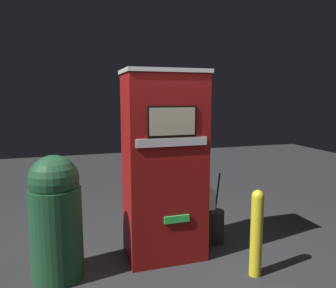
{
  "coord_description": "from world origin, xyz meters",
  "views": [
    {
      "loc": [
        -1.0,
        -3.02,
        1.76
      ],
      "look_at": [
        0.0,
        0.13,
        1.27
      ],
      "focal_mm": 35.0,
      "sensor_mm": 36.0,
      "label": 1
    }
  ],
  "objects_px": {
    "gas_pump": "(165,166)",
    "trash_bin": "(56,217)",
    "safety_bollard": "(257,231)",
    "squeegee_bucket": "(214,226)"
  },
  "relations": [
    {
      "from": "squeegee_bucket",
      "to": "trash_bin",
      "type": "bearing_deg",
      "value": -171.63
    },
    {
      "from": "gas_pump",
      "to": "trash_bin",
      "type": "xyz_separation_m",
      "value": [
        -1.12,
        -0.11,
        -0.4
      ]
    },
    {
      "from": "safety_bollard",
      "to": "trash_bin",
      "type": "relative_size",
      "value": 0.72
    },
    {
      "from": "trash_bin",
      "to": "safety_bollard",
      "type": "bearing_deg",
      "value": -16.49
    },
    {
      "from": "gas_pump",
      "to": "squeegee_bucket",
      "type": "relative_size",
      "value": 2.35
    },
    {
      "from": "safety_bollard",
      "to": "squeegee_bucket",
      "type": "xyz_separation_m",
      "value": [
        -0.06,
        0.81,
        -0.26
      ]
    },
    {
      "from": "safety_bollard",
      "to": "squeegee_bucket",
      "type": "relative_size",
      "value": 1.01
    },
    {
      "from": "safety_bollard",
      "to": "trash_bin",
      "type": "xyz_separation_m",
      "value": [
        -1.86,
        0.55,
        0.16
      ]
    },
    {
      "from": "gas_pump",
      "to": "squeegee_bucket",
      "type": "distance_m",
      "value": 1.07
    },
    {
      "from": "safety_bollard",
      "to": "squeegee_bucket",
      "type": "height_order",
      "value": "safety_bollard"
    }
  ]
}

